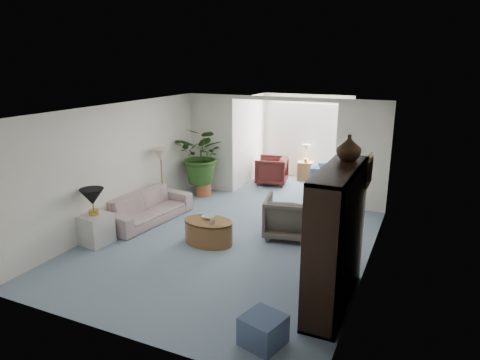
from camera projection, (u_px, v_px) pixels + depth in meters
The scene contains 26 objects.
floor at pixel (227, 245), 7.95m from camera, with size 6.00×6.00×0.00m, color gray.
sunroom_floor at pixel (293, 187), 11.54m from camera, with size 2.60×2.60×0.00m, color gray.
back_pier_left at pixel (212, 143), 11.00m from camera, with size 1.20×0.12×2.50m, color white.
back_pier_right at pixel (362, 156), 9.48m from camera, with size 1.20×0.12×2.50m, color white.
back_header at pixel (283, 99), 9.91m from camera, with size 2.60×0.12×0.10m, color white.
window_pane at pixel (307, 130), 12.11m from camera, with size 2.20×0.02×1.50m, color white.
window_blinds at pixel (306, 130), 12.08m from camera, with size 2.20×0.02×1.50m, color white.
framed_picture at pixel (369, 172), 6.42m from camera, with size 0.04×0.50×0.40m, color #B3A48F.
sofa at pixel (148, 207), 9.04m from camera, with size 2.07×0.81×0.61m, color beige.
end_table at pixel (95, 229), 7.95m from camera, with size 0.51×0.51×0.57m, color silver.
table_lamp at pixel (92, 197), 7.77m from camera, with size 0.44×0.44×0.30m, color black.
floor_lamp at pixel (161, 155), 9.64m from camera, with size 0.36×0.36×0.28m, color beige.
coffee_table at pixel (209, 232), 7.96m from camera, with size 0.95×0.95×0.45m, color brown.
coffee_bowl at pixel (209, 217), 8.00m from camera, with size 0.23×0.23×0.06m, color beige.
coffee_cup at pixel (213, 221), 7.74m from camera, with size 0.10×0.10×0.10m, color #B7B0A0.
wingback_chair at pixel (288, 217), 8.23m from camera, with size 0.85×0.88×0.80m, color #595146.
side_table_dark at pixel (327, 221), 8.23m from camera, with size 0.55×0.44×0.66m, color black.
entertainment_cabinet at pixel (336, 238), 5.79m from camera, with size 0.47×1.77×1.97m, color black.
cabinet_urn at pixel (349, 148), 5.91m from camera, with size 0.35×0.35×0.36m, color black.
ottoman at pixel (263, 330), 5.14m from camera, with size 0.46×0.46×0.37m, color slate.
plant_pot at pixel (203, 189), 10.83m from camera, with size 0.40×0.40×0.32m, color #AF5B32.
house_plant at pixel (202, 155), 10.59m from camera, with size 1.28×1.11×1.43m, color #29501B.
sunroom_chair_blue at pixel (325, 178), 11.16m from camera, with size 0.73×0.75×0.69m, color slate.
sunroom_chair_maroon at pixel (272, 171), 11.75m from camera, with size 0.81×0.84×0.76m, color #58221E.
sunroom_table at pixel (305, 171), 12.13m from camera, with size 0.43×0.34×0.53m, color brown.
shelf_clutter at pixel (331, 234), 5.67m from camera, with size 0.30×1.12×1.06m.
Camera 1 is at (3.26, -6.56, 3.33)m, focal length 31.91 mm.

